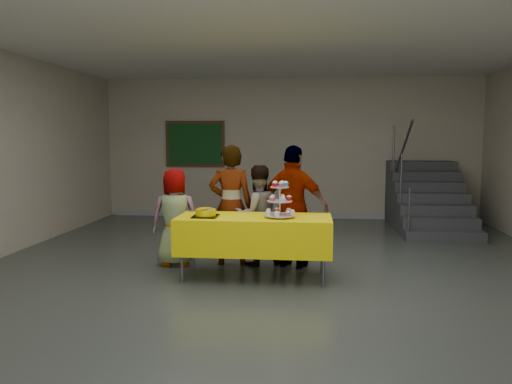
# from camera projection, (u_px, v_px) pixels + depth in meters

# --- Properties ---
(room_shell) EXTENTS (10.00, 10.04, 3.02)m
(room_shell) POSITION_uv_depth(u_px,v_px,m) (272.00, 103.00, 5.72)
(room_shell) COLOR #4C514C
(room_shell) RESTS_ON ground
(bake_table) EXTENTS (1.88, 0.78, 0.77)m
(bake_table) POSITION_uv_depth(u_px,v_px,m) (254.00, 234.00, 6.13)
(bake_table) COLOR #595960
(bake_table) RESTS_ON ground
(cupcake_stand) EXTENTS (0.38, 0.38, 0.44)m
(cupcake_stand) POSITION_uv_depth(u_px,v_px,m) (280.00, 203.00, 6.00)
(cupcake_stand) COLOR silver
(cupcake_stand) RESTS_ON bake_table
(bear_cake) EXTENTS (0.32, 0.36, 0.12)m
(bear_cake) POSITION_uv_depth(u_px,v_px,m) (206.00, 212.00, 6.07)
(bear_cake) COLOR black
(bear_cake) RESTS_ON bake_table
(schoolchild_a) EXTENTS (0.68, 0.47, 1.32)m
(schoolchild_a) POSITION_uv_depth(u_px,v_px,m) (175.00, 217.00, 6.75)
(schoolchild_a) COLOR slate
(schoolchild_a) RESTS_ON ground
(schoolchild_b) EXTENTS (0.62, 0.43, 1.64)m
(schoolchild_b) POSITION_uv_depth(u_px,v_px,m) (231.00, 205.00, 6.77)
(schoolchild_b) COLOR slate
(schoolchild_b) RESTS_ON ground
(schoolchild_c) EXTENTS (0.82, 0.74, 1.36)m
(schoolchild_c) POSITION_uv_depth(u_px,v_px,m) (257.00, 215.00, 6.77)
(schoolchild_c) COLOR slate
(schoolchild_c) RESTS_ON ground
(schoolchild_d) EXTENTS (1.04, 0.71, 1.63)m
(schoolchild_d) POSITION_uv_depth(u_px,v_px,m) (294.00, 207.00, 6.62)
(schoolchild_d) COLOR slate
(schoolchild_d) RESTS_ON ground
(staircase) EXTENTS (1.30, 2.40, 2.04)m
(staircase) POSITION_uv_depth(u_px,v_px,m) (426.00, 202.00, 9.68)
(staircase) COLOR #424447
(staircase) RESTS_ON ground
(noticeboard) EXTENTS (1.30, 0.05, 1.00)m
(noticeboard) POSITION_uv_depth(u_px,v_px,m) (195.00, 144.00, 10.88)
(noticeboard) COLOR #472B16
(noticeboard) RESTS_ON ground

